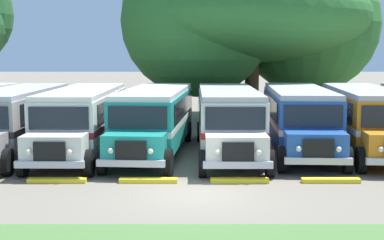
% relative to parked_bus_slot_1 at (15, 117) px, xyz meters
% --- Properties ---
extents(ground_plane, '(220.00, 220.00, 0.00)m').
position_rel_parked_bus_slot_1_xyz_m(ground_plane, '(7.84, -7.66, -1.58)').
color(ground_plane, slate).
extents(parked_bus_slot_1, '(2.86, 10.86, 2.82)m').
position_rel_parked_bus_slot_1_xyz_m(parked_bus_slot_1, '(0.00, 0.00, 0.00)').
color(parked_bus_slot_1, '#9E9993').
rests_on(parked_bus_slot_1, ground_plane).
extents(parked_bus_slot_2, '(2.82, 10.86, 2.82)m').
position_rel_parked_bus_slot_1_xyz_m(parked_bus_slot_2, '(2.96, -0.17, 0.00)').
color(parked_bus_slot_2, silver).
rests_on(parked_bus_slot_2, ground_plane).
extents(parked_bus_slot_3, '(3.42, 10.95, 2.82)m').
position_rel_parked_bus_slot_1_xyz_m(parked_bus_slot_3, '(6.11, 0.03, 0.00)').
color(parked_bus_slot_3, teal).
rests_on(parked_bus_slot_3, ground_plane).
extents(parked_bus_slot_4, '(2.71, 10.84, 2.82)m').
position_rel_parked_bus_slot_1_xyz_m(parked_bus_slot_4, '(9.37, -0.24, 0.00)').
color(parked_bus_slot_4, silver).
rests_on(parked_bus_slot_4, ground_plane).
extents(parked_bus_slot_5, '(3.22, 10.92, 2.82)m').
position_rel_parked_bus_slot_1_xyz_m(parked_bus_slot_5, '(12.60, 0.46, 0.00)').
color(parked_bus_slot_5, '#23519E').
rests_on(parked_bus_slot_5, ground_plane).
extents(parked_bus_slot_6, '(3.35, 10.94, 2.82)m').
position_rel_parked_bus_slot_1_xyz_m(parked_bus_slot_6, '(15.54, 0.31, 0.00)').
color(parked_bus_slot_6, orange).
rests_on(parked_bus_slot_6, ground_plane).
extents(curb_wheelstop_2, '(2.00, 0.36, 0.15)m').
position_rel_parked_bus_slot_1_xyz_m(curb_wheelstop_2, '(3.14, -6.01, -1.51)').
color(curb_wheelstop_2, yellow).
rests_on(curb_wheelstop_2, ground_plane).
extents(curb_wheelstop_3, '(2.00, 0.36, 0.15)m').
position_rel_parked_bus_slot_1_xyz_m(curb_wheelstop_3, '(6.28, -6.01, -1.51)').
color(curb_wheelstop_3, yellow).
rests_on(curb_wheelstop_3, ground_plane).
extents(curb_wheelstop_4, '(2.00, 0.36, 0.15)m').
position_rel_parked_bus_slot_1_xyz_m(curb_wheelstop_4, '(9.41, -6.01, -1.51)').
color(curb_wheelstop_4, yellow).
rests_on(curb_wheelstop_4, ground_plane).
extents(curb_wheelstop_5, '(2.00, 0.36, 0.15)m').
position_rel_parked_bus_slot_1_xyz_m(curb_wheelstop_5, '(12.55, -6.01, -1.51)').
color(curb_wheelstop_5, yellow).
rests_on(curb_wheelstop_5, ground_plane).
extents(broad_shade_tree, '(16.67, 15.79, 11.04)m').
position_rel_parked_bus_slot_1_xyz_m(broad_shade_tree, '(11.65, 12.12, 5.03)').
color(broad_shade_tree, brown).
rests_on(broad_shade_tree, ground_plane).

